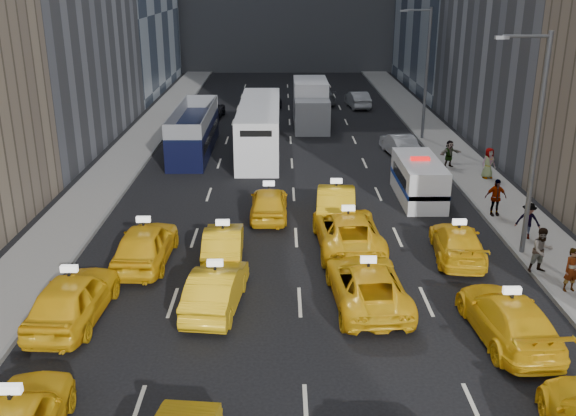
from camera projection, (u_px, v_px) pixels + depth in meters
name	position (u px, v px, depth m)	size (l,w,h in m)	color
sidewalk_west	(118.00, 167.00, 38.58)	(3.00, 90.00, 0.15)	gray
sidewalk_east	(465.00, 166.00, 38.77)	(3.00, 90.00, 0.15)	gray
curb_west	(142.00, 167.00, 38.59)	(0.15, 90.00, 0.18)	slate
curb_east	(442.00, 166.00, 38.75)	(0.15, 90.00, 0.18)	slate
streetlight_near	(534.00, 139.00, 24.89)	(2.15, 0.22, 9.00)	#595B60
streetlight_far	(425.00, 69.00, 43.70)	(2.15, 0.22, 9.00)	#595B60
taxi_8	(73.00, 298.00, 21.24)	(1.98, 4.92, 1.68)	yellow
taxi_9	(216.00, 288.00, 22.09)	(1.57, 4.49, 1.48)	yellow
taxi_10	(367.00, 285.00, 22.37)	(2.44, 5.30, 1.47)	yellow
taxi_11	(508.00, 318.00, 20.18)	(2.07, 5.10, 1.48)	yellow
taxi_12	(145.00, 244.00, 25.53)	(1.97, 4.89, 1.67)	yellow
taxi_13	(223.00, 244.00, 25.82)	(1.51, 4.33, 1.43)	yellow
taxi_14	(348.00, 230.00, 27.03)	(2.60, 5.64, 1.57)	yellow
taxi_15	(457.00, 242.00, 26.08)	(1.90, 4.67, 1.35)	yellow
taxi_16	(269.00, 203.00, 30.49)	(1.75, 4.34, 1.48)	yellow
taxi_17	(336.00, 202.00, 30.36)	(1.73, 4.97, 1.64)	yellow
nypd_van	(419.00, 180.00, 32.90)	(2.28, 5.33, 2.25)	white
double_decker	(194.00, 131.00, 41.67)	(2.65, 9.98, 2.88)	black
city_bus	(260.00, 128.00, 41.92)	(2.73, 12.31, 3.17)	white
box_truck	(311.00, 104.00, 49.14)	(2.72, 7.50, 3.40)	white
misc_car_0	(399.00, 144.00, 41.33)	(1.47, 4.22, 1.39)	#ABADB3
misc_car_1	(208.00, 110.00, 52.06)	(2.22, 4.81, 1.34)	black
misc_car_2	(320.00, 95.00, 58.26)	(2.16, 5.32, 1.54)	slate
misc_car_3	(270.00, 98.00, 57.02)	(1.79, 4.44, 1.51)	black
misc_car_4	(358.00, 99.00, 56.39)	(1.52, 4.36, 1.44)	#96999D
pedestrian_0	(572.00, 270.00, 22.95)	(0.60, 0.39, 1.64)	gray
pedestrian_1	(542.00, 250.00, 24.40)	(0.87, 0.48, 1.79)	gray
pedestrian_2	(528.00, 221.00, 27.60)	(1.05, 0.43, 1.62)	gray
pedestrian_3	(496.00, 197.00, 30.29)	(1.05, 0.48, 1.79)	gray
pedestrian_4	(488.00, 163.00, 35.97)	(0.85, 0.46, 1.74)	gray
pedestrian_5	(449.00, 154.00, 38.11)	(1.50, 0.43, 1.61)	gray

